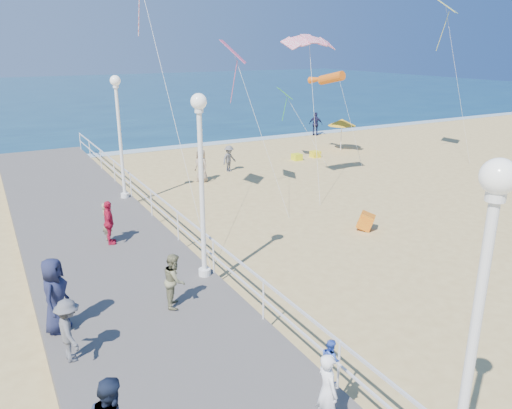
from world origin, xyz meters
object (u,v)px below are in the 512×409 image
lamp_post_far (119,125)px  beach_walker_c (201,166)px  spectator_1 (175,280)px  beach_walker_a (229,159)px  spectator_4 (55,295)px  beach_umbrella (342,122)px  box_kite (366,223)px  beach_chair_left (297,157)px  spectator_6 (107,222)px  beach_chair_right (315,154)px  lamp_post_mid (201,169)px  toddler_held (330,359)px  lamp_post_near (477,316)px  beach_walker_b (316,124)px  spectator_3 (109,223)px  woman_holding_toddler (327,391)px  spectator_2 (69,330)px

lamp_post_far → beach_walker_c: bearing=25.1°
spectator_1 → beach_walker_a: (8.26, 13.74, -0.38)m
spectator_4 → beach_umbrella: bearing=-24.9°
spectator_4 → beach_umbrella: size_ratio=0.87×
box_kite → beach_chair_left: 12.47m
spectator_6 → beach_chair_right: size_ratio=2.59×
spectator_1 → beach_umbrella: beach_umbrella is taller
lamp_post_mid → beach_walker_a: 14.54m
lamp_post_far → spectator_6: size_ratio=3.73×
lamp_post_far → beach_chair_right: size_ratio=9.67×
spectator_1 → beach_umbrella: size_ratio=0.68×
box_kite → toddler_held: bearing=-177.2°
beach_walker_a → beach_chair_right: size_ratio=2.71×
lamp_post_far → beach_walker_a: (6.88, 3.47, -2.92)m
lamp_post_near → box_kite: size_ratio=8.87×
toddler_held → beach_chair_left: toddler_held is taller
lamp_post_far → beach_umbrella: bearing=17.6°
lamp_post_mid → lamp_post_far: 9.00m
beach_walker_b → lamp_post_near: bearing=103.9°
lamp_post_far → beach_walker_b: 21.13m
beach_chair_left → beach_chair_right: (1.51, 0.13, 0.00)m
lamp_post_near → beach_walker_b: (18.01, 28.70, -2.75)m
spectator_4 → toddler_held: bearing=-116.4°
lamp_post_far → beach_walker_b: (18.01, 10.70, -2.75)m
lamp_post_near → box_kite: lamp_post_near is taller
beach_walker_a → beach_umbrella: bearing=-11.3°
lamp_post_mid → beach_umbrella: (16.17, 14.14, -1.75)m
lamp_post_far → spectator_3: (-1.86, -5.18, -2.50)m
beach_walker_a → beach_umbrella: size_ratio=0.70×
lamp_post_mid → spectator_4: bearing=-165.9°
spectator_3 → lamp_post_near: bearing=-159.9°
woman_holding_toddler → beach_walker_c: size_ratio=0.85×
beach_chair_left → box_kite: bearing=-110.9°
lamp_post_near → beach_chair_left: 25.28m
beach_walker_c → beach_chair_right: 9.01m
beach_chair_left → lamp_post_mid: bearing=-132.3°
spectator_2 → spectator_3: size_ratio=0.94×
toddler_held → beach_chair_right: (13.75, 19.75, -1.44)m
lamp_post_far → spectator_2: 12.45m
beach_walker_a → spectator_2: bearing=-148.0°
lamp_post_near → beach_umbrella: size_ratio=2.49×
spectator_2 → spectator_3: 6.68m
beach_walker_b → box_kite: size_ratio=3.05×
beach_walker_c → beach_umbrella: (11.54, 2.97, 1.04)m
spectator_2 → spectator_4: (-0.07, 1.38, 0.21)m
lamp_post_near → spectator_1: size_ratio=3.67×
lamp_post_near → lamp_post_mid: same height
spectator_3 → lamp_post_mid: bearing=-142.2°
toddler_held → beach_walker_b: 32.07m
spectator_1 → spectator_6: bearing=29.5°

